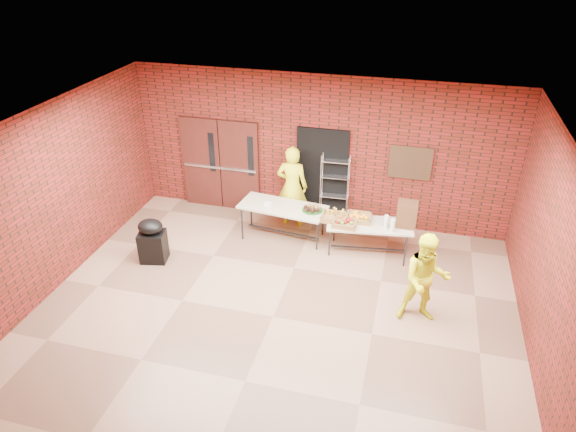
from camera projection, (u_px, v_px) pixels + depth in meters
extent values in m
cube|color=brown|center=(273.00, 318.00, 8.60)|extent=(8.00, 7.00, 0.04)
cube|color=silver|center=(270.00, 135.00, 7.00)|extent=(8.00, 7.00, 0.04)
cube|color=maroon|center=(319.00, 150.00, 10.76)|extent=(8.00, 0.04, 3.20)
cube|color=maroon|center=(167.00, 426.00, 4.84)|extent=(8.00, 0.04, 3.20)
cube|color=maroon|center=(44.00, 204.00, 8.69)|extent=(0.04, 7.00, 3.20)
cube|color=maroon|center=(557.00, 275.00, 6.91)|extent=(0.04, 7.00, 3.20)
cube|color=#411812|center=(202.00, 163.00, 11.55)|extent=(0.88, 0.08, 2.10)
cube|color=#411812|center=(240.00, 167.00, 11.35)|extent=(0.88, 0.08, 2.10)
cube|color=black|center=(212.00, 152.00, 11.30)|extent=(0.12, 0.02, 0.90)
cube|color=black|center=(251.00, 156.00, 11.10)|extent=(0.12, 0.02, 0.90)
cube|color=#BCBCC3|center=(220.00, 168.00, 11.42)|extent=(1.70, 0.04, 0.05)
cube|color=black|center=(322.00, 176.00, 10.96)|extent=(1.10, 0.06, 2.10)
cube|color=#382516|center=(410.00, 163.00, 10.31)|extent=(0.85, 0.04, 0.70)
cube|color=#C3AF95|center=(283.00, 207.00, 10.44)|extent=(1.85, 0.94, 0.04)
cube|color=#28282D|center=(283.00, 232.00, 10.73)|extent=(1.57, 0.22, 0.03)
cylinder|color=#28282D|center=(251.00, 211.00, 11.04)|extent=(0.04, 0.04, 0.69)
cylinder|color=#28282D|center=(323.00, 220.00, 10.70)|extent=(0.04, 0.04, 0.69)
cylinder|color=#28282D|center=(242.00, 225.00, 10.55)|extent=(0.04, 0.04, 0.69)
cylinder|color=#28282D|center=(317.00, 235.00, 10.20)|extent=(0.04, 0.04, 0.69)
cube|color=#C3AF95|center=(370.00, 225.00, 9.94)|extent=(1.72, 0.90, 0.04)
cube|color=#28282D|center=(368.00, 248.00, 10.21)|extent=(1.45, 0.23, 0.03)
cylinder|color=#28282D|center=(334.00, 228.00, 10.49)|extent=(0.03, 0.03, 0.64)
cylinder|color=#28282D|center=(407.00, 237.00, 10.17)|extent=(0.03, 0.03, 0.64)
cylinder|color=#28282D|center=(329.00, 242.00, 10.03)|extent=(0.03, 0.03, 0.64)
cylinder|color=#28282D|center=(405.00, 252.00, 9.71)|extent=(0.03, 0.03, 0.64)
cube|color=olive|center=(334.00, 218.00, 10.04)|extent=(0.48, 0.37, 0.07)
cube|color=olive|center=(359.00, 219.00, 10.03)|extent=(0.48, 0.37, 0.07)
cube|color=olive|center=(345.00, 224.00, 9.84)|extent=(0.45, 0.35, 0.07)
cylinder|color=#165418|center=(312.00, 210.00, 10.28)|extent=(0.41, 0.41, 0.02)
cube|color=white|center=(268.00, 204.00, 10.46)|extent=(0.16, 0.11, 0.05)
cube|color=#4E2D1B|center=(407.00, 214.00, 9.75)|extent=(0.37, 0.34, 0.49)
cylinder|color=white|center=(386.00, 223.00, 9.75)|extent=(0.07, 0.07, 0.22)
cylinder|color=white|center=(392.00, 226.00, 9.61)|extent=(0.09, 0.09, 0.26)
cylinder|color=white|center=(386.00, 221.00, 9.77)|extent=(0.08, 0.08, 0.25)
cube|color=black|center=(153.00, 246.00, 9.90)|extent=(0.56, 0.49, 0.62)
ellipsoid|color=black|center=(150.00, 226.00, 9.68)|extent=(0.55, 0.50, 0.27)
imported|color=#F6FC1C|center=(292.00, 186.00, 10.84)|extent=(0.67, 0.45, 1.80)
imported|color=#F6FC1C|center=(426.00, 279.00, 8.18)|extent=(0.87, 0.73, 1.60)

